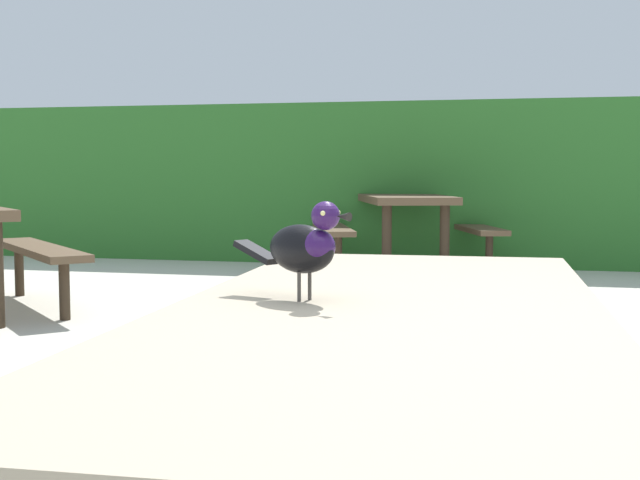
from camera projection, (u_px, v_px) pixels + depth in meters
name	position (u px, v px, depth m)	size (l,w,h in m)	color
hedge_wall	(498.00, 183.00, 9.34)	(28.00, 1.72, 1.68)	#2D6B28
picnic_table_foreground	(387.00, 405.00, 1.55)	(1.74, 1.83, 0.74)	gray
bird_grackle	(306.00, 245.00, 1.56)	(0.26, 0.17, 0.18)	black
picnic_table_mid_left	(402.00, 213.00, 8.43)	(2.13, 2.15, 0.74)	brown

